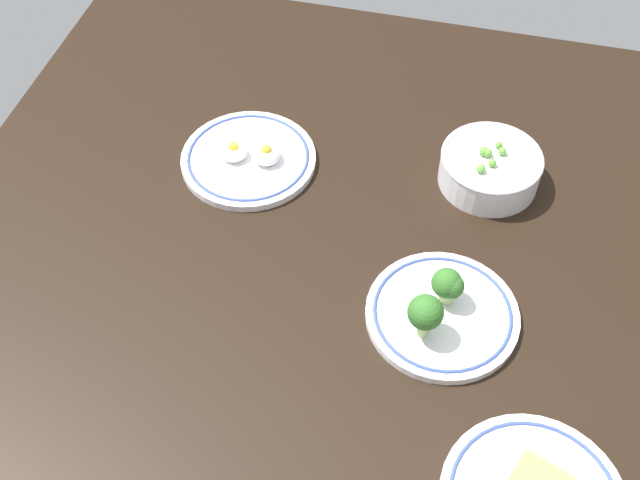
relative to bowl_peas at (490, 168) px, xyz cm
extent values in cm
cube|color=black|center=(21.30, 18.77, -4.91)|extent=(111.59, 113.53, 4.00)
cylinder|color=silver|center=(0.00, 0.00, -0.38)|extent=(14.83, 14.83, 5.05)
torus|color=silver|center=(0.00, 0.00, 2.15)|extent=(15.04, 15.04, 0.80)
sphere|color=#599E38|center=(1.41, -0.25, 2.85)|extent=(1.41, 1.41, 1.41)
sphere|color=#599E38|center=(-1.26, -0.98, 2.75)|extent=(1.20, 1.20, 1.20)
sphere|color=#599E38|center=(-0.07, 1.77, 2.75)|extent=(1.21, 1.21, 1.21)
sphere|color=#599E38|center=(0.79, -0.09, 2.80)|extent=(1.30, 1.30, 1.30)
sphere|color=#599E38|center=(1.40, 3.39, 2.82)|extent=(1.35, 1.35, 1.35)
sphere|color=#599E38|center=(-0.62, -2.27, 2.69)|extent=(1.09, 1.09, 1.09)
cylinder|color=silver|center=(36.09, 4.74, -2.33)|extent=(20.71, 20.71, 1.16)
torus|color=#33478C|center=(36.09, 4.74, -1.75)|extent=(18.73, 18.73, 0.50)
ellipsoid|color=white|center=(33.11, 4.85, -0.58)|extent=(4.23, 4.23, 2.33)
sphere|color=yellow|center=(33.11, 4.85, 0.46)|extent=(1.69, 1.69, 1.69)
ellipsoid|color=white|center=(38.09, 5.34, -0.64)|extent=(4.03, 4.03, 2.21)
sphere|color=yellow|center=(38.09, 5.34, 0.36)|extent=(1.61, 1.61, 1.61)
cylinder|color=silver|center=(3.02, 26.09, -2.31)|extent=(20.13, 20.13, 1.19)
torus|color=#33478C|center=(3.02, 26.09, -1.72)|extent=(18.21, 18.21, 0.50)
cylinder|color=#9EBC72|center=(3.24, 23.99, -0.65)|extent=(1.40, 1.40, 2.13)
sphere|color=#2D6023|center=(3.24, 23.99, 1.92)|extent=(4.01, 4.01, 4.01)
cylinder|color=#9EBC72|center=(2.58, 24.27, -0.57)|extent=(1.17, 1.17, 2.31)
sphere|color=#2D6023|center=(2.58, 24.27, 1.84)|extent=(3.35, 3.35, 3.35)
cylinder|color=#9EBC72|center=(5.14, 29.87, -0.23)|extent=(1.60, 1.60, 2.99)
sphere|color=#2D6023|center=(5.14, 29.87, 2.99)|extent=(4.58, 4.58, 4.58)
camera|label=1|loc=(4.52, 86.43, 84.60)|focal=44.74mm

